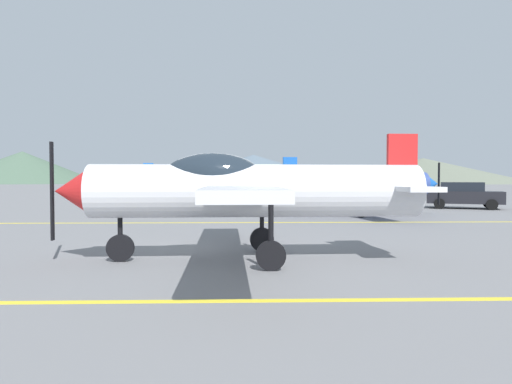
% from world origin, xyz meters
% --- Properties ---
extents(ground_plane, '(400.00, 400.00, 0.00)m').
position_xyz_m(ground_plane, '(0.00, 0.00, 0.00)').
color(ground_plane, slate).
extents(apron_line_near, '(80.00, 0.16, 0.01)m').
position_xyz_m(apron_line_near, '(0.00, -4.82, 0.01)').
color(apron_line_near, yellow).
rests_on(apron_line_near, ground_plane).
extents(apron_line_far, '(80.00, 0.16, 0.01)m').
position_xyz_m(apron_line_far, '(0.00, 7.19, 0.01)').
color(apron_line_far, yellow).
rests_on(apron_line_far, ground_plane).
extents(airplane_near, '(8.35, 9.62, 2.89)m').
position_xyz_m(airplane_near, '(0.34, -1.40, 1.63)').
color(airplane_near, silver).
rests_on(airplane_near, ground_plane).
extents(airplane_mid, '(8.43, 9.66, 2.89)m').
position_xyz_m(airplane_mid, '(6.30, 10.70, 1.63)').
color(airplane_mid, '#33478C').
rests_on(airplane_mid, ground_plane).
extents(airplane_far, '(8.44, 9.64, 2.89)m').
position_xyz_m(airplane_far, '(-2.43, 19.72, 1.63)').
color(airplane_far, white).
rests_on(airplane_far, ground_plane).
extents(car_sedan, '(4.66, 3.37, 1.62)m').
position_xyz_m(car_sedan, '(13.90, 15.58, 0.84)').
color(car_sedan, black).
rests_on(car_sedan, ground_plane).
extents(hill_left, '(53.91, 53.91, 11.31)m').
position_xyz_m(hill_left, '(-77.57, 149.39, 5.65)').
color(hill_left, '#4C6651').
rests_on(hill_left, ground_plane).
extents(hill_centerleft, '(68.47, 68.47, 10.16)m').
position_xyz_m(hill_centerleft, '(3.90, 148.16, 5.08)').
color(hill_centerleft, slate).
rests_on(hill_centerleft, ground_plane).
extents(hill_centerright, '(75.29, 75.29, 9.39)m').
position_xyz_m(hill_centerright, '(68.04, 155.77, 4.69)').
color(hill_centerright, slate).
rests_on(hill_centerright, ground_plane).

